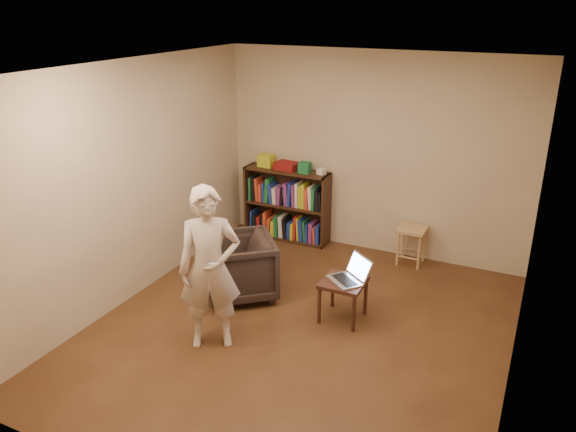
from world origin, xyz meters
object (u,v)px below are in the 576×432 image
at_px(bookshelf, 287,208).
at_px(side_table, 343,287).
at_px(armchair, 239,267).
at_px(person, 210,269).
at_px(stool, 412,235).
at_px(laptop, 350,275).

xyz_separation_m(bookshelf, side_table, (1.46, -1.68, -0.07)).
xyz_separation_m(armchair, person, (0.25, -0.93, 0.45)).
relative_size(bookshelf, armchair, 1.55).
xyz_separation_m(bookshelf, stool, (1.77, -0.06, -0.05)).
bearing_deg(laptop, bookshelf, 170.86).
relative_size(laptop, person, 0.31).
bearing_deg(laptop, side_table, -102.24).
relative_size(stool, person, 0.30).
bearing_deg(armchair, laptop, 53.72).
relative_size(bookshelf, laptop, 2.43).
xyz_separation_m(armchair, laptop, (1.29, 0.08, 0.15)).
distance_m(bookshelf, stool, 1.77).
bearing_deg(laptop, person, -97.69).
bearing_deg(side_table, person, -135.65).
height_order(armchair, laptop, armchair).
distance_m(stool, armchair, 2.26).
distance_m(bookshelf, armchair, 1.73).
xyz_separation_m(bookshelf, laptop, (1.51, -1.64, 0.06)).
bearing_deg(armchair, stool, 97.12).
bearing_deg(person, stool, 31.05).
xyz_separation_m(stool, armchair, (-1.54, -1.65, -0.04)).
distance_m(armchair, side_table, 1.23).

